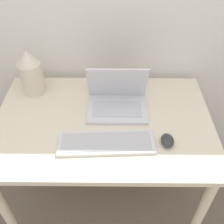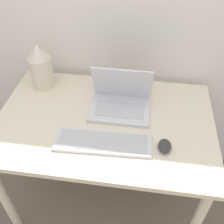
# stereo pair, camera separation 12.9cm
# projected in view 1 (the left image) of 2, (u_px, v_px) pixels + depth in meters

# --- Properties ---
(desk) EXTENTS (1.16, 0.77, 0.76)m
(desk) POSITION_uv_depth(u_px,v_px,m) (104.00, 132.00, 1.46)
(desk) COLOR beige
(desk) RESTS_ON ground_plane
(laptop) EXTENTS (0.33, 0.24, 0.25)m
(laptop) POSITION_uv_depth(u_px,v_px,m) (117.00, 100.00, 1.44)
(laptop) COLOR silver
(laptop) RESTS_ON desk
(keyboard) EXTENTS (0.47, 0.17, 0.02)m
(keyboard) POSITION_uv_depth(u_px,v_px,m) (106.00, 143.00, 1.27)
(keyboard) COLOR silver
(keyboard) RESTS_ON desk
(mouse) EXTENTS (0.06, 0.09, 0.04)m
(mouse) POSITION_uv_depth(u_px,v_px,m) (167.00, 140.00, 1.26)
(mouse) COLOR #2D2D2D
(mouse) RESTS_ON desk
(vase) EXTENTS (0.13, 0.13, 0.27)m
(vase) POSITION_uv_depth(u_px,v_px,m) (31.00, 72.00, 1.49)
(vase) COLOR beige
(vase) RESTS_ON desk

